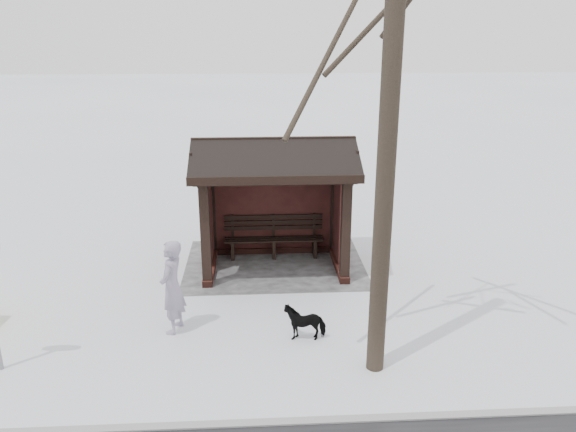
# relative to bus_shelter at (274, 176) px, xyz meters

# --- Properties ---
(ground) EXTENTS (120.00, 120.00, 0.00)m
(ground) POSITION_rel_bus_shelter_xyz_m (0.00, 0.16, -2.17)
(ground) COLOR white
(ground) RESTS_ON ground
(kerb) EXTENTS (120.00, 0.15, 0.06)m
(kerb) POSITION_rel_bus_shelter_xyz_m (0.00, 5.66, -2.16)
(kerb) COLOR gray
(kerb) RESTS_ON ground
(trampled_patch) EXTENTS (4.20, 3.20, 0.02)m
(trampled_patch) POSITION_rel_bus_shelter_xyz_m (0.00, -0.04, -2.16)
(trampled_patch) COLOR gray
(trampled_patch) RESTS_ON ground
(bus_shelter) EXTENTS (3.60, 2.40, 3.09)m
(bus_shelter) POSITION_rel_bus_shelter_xyz_m (0.00, 0.00, 0.00)
(bus_shelter) COLOR #3C1C15
(bus_shelter) RESTS_ON ground
(pedestrian) EXTENTS (0.57, 0.73, 1.77)m
(pedestrian) POSITION_rel_bus_shelter_xyz_m (1.97, 2.94, -1.28)
(pedestrian) COLOR #9389A1
(pedestrian) RESTS_ON ground
(dog) EXTENTS (0.75, 0.34, 0.63)m
(dog) POSITION_rel_bus_shelter_xyz_m (-0.43, 3.31, -1.85)
(dog) COLOR black
(dog) RESTS_ON ground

